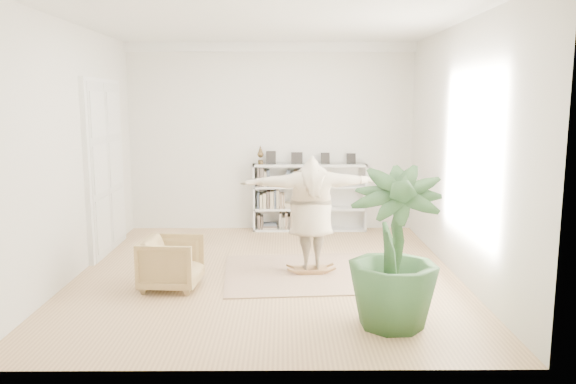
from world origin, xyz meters
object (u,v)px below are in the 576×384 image
Objects in this scene: person at (311,210)px; houseplant at (394,248)px; bookshelf at (309,198)px; armchair at (172,263)px; rocker_board at (311,269)px.

houseplant is (0.82, -1.93, -0.05)m from person.
houseplant reaches higher than bookshelf.
armchair is 0.43× the size of houseplant.
bookshelf is 2.84m from person.
person is at bearing -4.85° from rocker_board.
rocker_board is at bearing -92.04° from bookshelf.
person is (1.90, 0.62, 0.60)m from armchair.
rocker_board is 0.28× the size of houseplant.
person is 1.13× the size of houseplant.
bookshelf is at bearing -25.35° from armchair.
houseplant is at bearing -110.91° from armchair.
person reaches higher than rocker_board.
rocker_board is (1.90, 0.62, -0.28)m from armchair.
person is at bearing -67.08° from armchair.
bookshelf is 4.35× the size of rocker_board.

